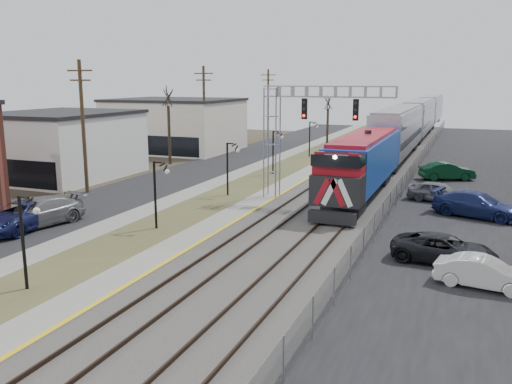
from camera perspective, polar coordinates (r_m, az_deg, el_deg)
The scene contains 22 objects.
street_west at distance 50.14m, azimuth -7.48°, elevation 1.86°, with size 7.00×120.00×0.04m, color black.
sidewalk at distance 48.13m, azimuth -2.79°, elevation 1.56°, with size 2.00×120.00×0.08m, color gray.
grass_median at distance 47.00m, azimuth 0.55°, elevation 1.31°, with size 4.00×120.00×0.06m, color #4C502B.
platform at distance 46.01m, azimuth 4.04°, elevation 1.17°, with size 2.00×120.00×0.24m, color gray.
ballast_bed at distance 44.79m, azimuth 10.15°, elevation 0.69°, with size 8.00×120.00×0.20m, color #595651.
platform_edge at distance 45.73m, azimuth 5.09°, elevation 1.24°, with size 0.24×120.00×0.01m, color gold.
track_near at distance 45.18m, azimuth 7.67°, elevation 1.10°, with size 1.58×120.00×0.15m.
track_far at distance 44.49m, azimuth 12.05°, elevation 0.78°, with size 1.58×120.00×0.15m.
train at distance 74.88m, azimuth 16.22°, elevation 6.97°, with size 3.00×85.85×5.33m.
signal_gantry at distance 37.99m, azimuth 4.15°, elevation 7.26°, with size 9.00×1.07×8.15m.
lampposts at distance 31.88m, azimuth -10.30°, elevation -0.28°, with size 0.14×62.14×4.00m.
utility_poles at distance 42.95m, azimuth -17.72°, elevation 6.46°, with size 0.28×80.28×10.00m.
fence at distance 44.05m, azimuth 15.54°, elevation 1.19°, with size 0.04×120.00×1.60m, color gray.
buildings_west at distance 46.95m, azimuth -24.37°, elevation 3.94°, with size 14.00×67.00×7.00m.
bare_trees at distance 53.72m, azimuth -6.62°, elevation 5.42°, with size 12.30×42.30×5.95m.
car_lot_b at distance 24.60m, azimuth 22.87°, elevation -7.93°, with size 1.37×3.93×1.29m, color silver.
car_lot_c at distance 27.14m, azimuth 19.18°, elevation -5.78°, with size 2.22×4.82×1.34m, color black.
car_lot_d at distance 36.82m, azimuth 22.27°, elevation -1.29°, with size 2.22×5.46×1.58m, color navy.
car_lot_e at distance 40.55m, azimuth 18.62°, elevation -0.00°, with size 1.69×4.20×1.43m, color slate.
car_lot_f at distance 49.61m, azimuth 19.46°, elevation 2.03°, with size 1.59×4.57×1.51m, color #0C3C20.
car_street_a at distance 34.09m, azimuth -23.46°, elevation -2.38°, with size 2.63×5.70×1.58m, color #161C4E.
car_street_b at distance 34.48m, azimuth -21.91°, elevation -2.06°, with size 2.29×5.63×1.63m, color slate.
Camera 1 is at (12.58, -8.14, 8.53)m, focal length 38.00 mm.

